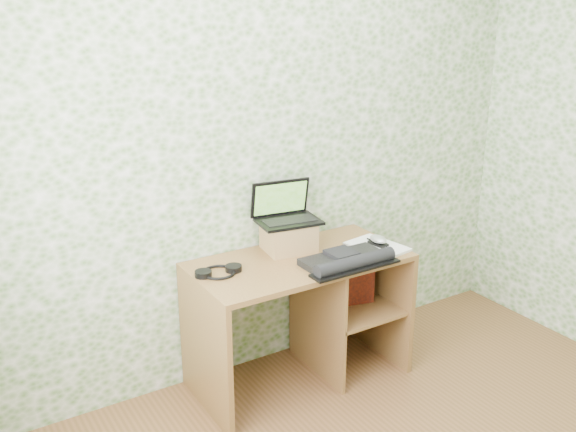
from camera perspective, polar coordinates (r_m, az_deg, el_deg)
wall_back at (r=3.60m, az=-1.59°, el=5.90°), size 3.50×0.00×3.50m
desk at (r=3.69m, az=1.79°, el=-7.29°), size 1.20×0.60×0.75m
riser at (r=3.61m, az=0.06°, el=-1.83°), size 0.30×0.26×0.16m
laptop at (r=3.60m, az=-0.25°, el=0.37°), size 0.37×0.29×0.23m
keyboard at (r=3.45m, az=5.31°, el=-3.93°), size 0.53×0.27×0.07m
headphones at (r=3.35m, az=-6.19°, el=-4.94°), size 0.25×0.20×0.03m
notepad at (r=3.70m, az=7.94°, el=-2.71°), size 0.28×0.36×0.02m
mouse at (r=3.71m, az=8.02°, el=-2.24°), size 0.09×0.13×0.04m
pen at (r=3.73m, az=7.91°, el=-2.34°), size 0.03×0.16×0.01m
red_box at (r=3.80m, az=5.70°, el=-5.57°), size 0.27×0.14×0.31m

